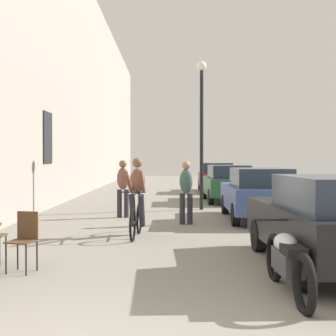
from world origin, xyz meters
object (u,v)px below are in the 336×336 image
(cyclist_on_bicycle, at_px, (136,199))
(parked_car_nearest, at_px, (328,221))
(cafe_chair_mid_toward_street, at_px, (24,237))
(parked_car_third, at_px, (226,183))
(street_lamp, at_px, (201,116))
(parked_motorcycle, at_px, (287,262))
(pedestrian_near, at_px, (185,189))
(pedestrian_mid, at_px, (122,185))
(parked_car_second, at_px, (257,193))
(parked_car_fourth, at_px, (215,177))

(cyclist_on_bicycle, bearing_deg, parked_car_nearest, -45.20)
(cafe_chair_mid_toward_street, distance_m, parked_car_third, 12.48)
(street_lamp, relative_size, parked_car_nearest, 1.20)
(parked_car_third, distance_m, parked_motorcycle, 12.90)
(pedestrian_near, distance_m, street_lamp, 4.24)
(pedestrian_mid, distance_m, parked_car_second, 3.82)
(parked_car_fourth, bearing_deg, parked_motorcycle, -92.95)
(pedestrian_mid, distance_m, parked_car_nearest, 7.51)
(cafe_chair_mid_toward_street, height_order, parked_car_fourth, parked_car_fourth)
(street_lamp, height_order, parked_car_second, street_lamp)
(parked_car_nearest, bearing_deg, parked_motorcycle, -125.18)
(pedestrian_mid, height_order, parked_car_second, pedestrian_mid)
(pedestrian_near, xyz_separation_m, parked_car_second, (2.01, 0.86, -0.17))
(cyclist_on_bicycle, xyz_separation_m, parked_car_fourth, (3.13, 14.01, -0.05))
(street_lamp, bearing_deg, cyclist_on_bicycle, -108.13)
(pedestrian_near, height_order, parked_car_nearest, pedestrian_near)
(parked_car_nearest, relative_size, parked_motorcycle, 1.90)
(parked_motorcycle, bearing_deg, street_lamp, 92.21)
(pedestrian_mid, xyz_separation_m, parked_car_third, (3.61, 5.00, -0.18))
(cyclist_on_bicycle, relative_size, parked_motorcycle, 0.82)
(pedestrian_near, bearing_deg, cafe_chair_mid_toward_street, -116.76)
(street_lamp, xyz_separation_m, parked_car_nearest, (1.35, -8.63, -2.36))
(parked_car_third, height_order, parked_motorcycle, parked_car_third)
(pedestrian_mid, bearing_deg, parked_car_fourth, 70.67)
(pedestrian_near, bearing_deg, pedestrian_mid, 140.53)
(cyclist_on_bicycle, relative_size, parked_car_nearest, 0.43)
(parked_car_third, relative_size, parked_car_fourth, 0.97)
(cyclist_on_bicycle, distance_m, parked_car_second, 4.18)
(parked_car_fourth, bearing_deg, pedestrian_near, -99.29)
(cafe_chair_mid_toward_street, bearing_deg, parked_car_fourth, 75.11)
(street_lamp, bearing_deg, parked_car_fourth, 81.09)
(cafe_chair_mid_toward_street, distance_m, parked_car_second, 7.62)
(cyclist_on_bicycle, height_order, street_lamp, street_lamp)
(street_lamp, bearing_deg, pedestrian_near, -100.20)
(cyclist_on_bicycle, height_order, parked_car_third, cyclist_on_bicycle)
(street_lamp, distance_m, parked_motorcycle, 10.36)
(parked_car_fourth, bearing_deg, parked_car_third, -91.38)
(cafe_chair_mid_toward_street, xyz_separation_m, parked_car_third, (4.47, 11.65, 0.23))
(cafe_chair_mid_toward_street, relative_size, street_lamp, 0.18)
(pedestrian_near, xyz_separation_m, parked_car_nearest, (1.99, -5.05, -0.17))
(pedestrian_near, height_order, street_lamp, street_lamp)
(parked_motorcycle, bearing_deg, parked_car_second, 82.33)
(cafe_chair_mid_toward_street, bearing_deg, pedestrian_near, 63.24)
(parked_car_fourth, bearing_deg, cyclist_on_bicycle, -102.59)
(cafe_chair_mid_toward_street, xyz_separation_m, parked_motorcycle, (3.65, -1.22, -0.11))
(parked_car_fourth, bearing_deg, parked_car_second, -89.88)
(parked_car_second, bearing_deg, parked_motorcycle, -97.67)
(pedestrian_mid, bearing_deg, parked_car_third, 54.20)
(cafe_chair_mid_toward_street, xyz_separation_m, pedestrian_mid, (0.86, 6.64, 0.41))
(cafe_chair_mid_toward_street, relative_size, pedestrian_mid, 0.54)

